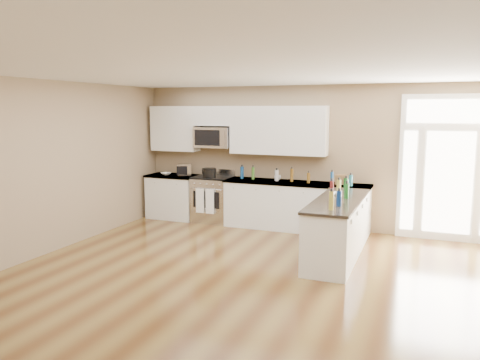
% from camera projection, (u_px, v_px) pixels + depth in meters
% --- Properties ---
extents(ground, '(8.00, 8.00, 0.00)m').
position_uv_depth(ground, '(228.00, 301.00, 5.74)').
color(ground, '#4F3016').
extents(room_shell, '(8.00, 8.00, 8.00)m').
position_uv_depth(room_shell, '(227.00, 163.00, 5.48)').
color(room_shell, '#8F785A').
rests_on(room_shell, ground).
extents(back_cabinet_left, '(1.10, 0.66, 0.94)m').
position_uv_depth(back_cabinet_left, '(174.00, 198.00, 10.12)').
color(back_cabinet_left, silver).
rests_on(back_cabinet_left, ground).
extents(back_cabinet_right, '(2.85, 0.66, 0.94)m').
position_uv_depth(back_cabinet_right, '(295.00, 207.00, 9.11)').
color(back_cabinet_right, silver).
rests_on(back_cabinet_right, ground).
extents(peninsula_cabinet, '(0.69, 2.32, 0.94)m').
position_uv_depth(peninsula_cabinet, '(337.00, 231.00, 7.39)').
color(peninsula_cabinet, silver).
rests_on(peninsula_cabinet, ground).
extents(upper_cabinet_left, '(1.04, 0.33, 0.95)m').
position_uv_depth(upper_cabinet_left, '(175.00, 129.00, 10.03)').
color(upper_cabinet_left, silver).
rests_on(upper_cabinet_left, room_shell).
extents(upper_cabinet_right, '(1.94, 0.33, 0.95)m').
position_uv_depth(upper_cabinet_right, '(278.00, 130.00, 9.18)').
color(upper_cabinet_right, silver).
rests_on(upper_cabinet_right, room_shell).
extents(upper_cabinet_short, '(0.82, 0.33, 0.40)m').
position_uv_depth(upper_cabinet_short, '(214.00, 116.00, 9.65)').
color(upper_cabinet_short, silver).
rests_on(upper_cabinet_short, room_shell).
extents(microwave, '(0.78, 0.41, 0.42)m').
position_uv_depth(microwave, '(214.00, 137.00, 9.68)').
color(microwave, silver).
rests_on(microwave, room_shell).
extents(entry_door, '(1.70, 0.10, 2.60)m').
position_uv_depth(entry_door, '(449.00, 168.00, 8.23)').
color(entry_door, white).
rests_on(entry_door, ground).
extents(kitchen_range, '(0.77, 0.69, 1.08)m').
position_uv_depth(kitchen_range, '(213.00, 199.00, 9.76)').
color(kitchen_range, silver).
rests_on(kitchen_range, ground).
extents(stockpot, '(0.27, 0.27, 0.21)m').
position_uv_depth(stockpot, '(209.00, 172.00, 9.58)').
color(stockpot, black).
rests_on(stockpot, kitchen_range).
extents(toaster_oven, '(0.35, 0.32, 0.25)m').
position_uv_depth(toaster_oven, '(185.00, 170.00, 9.94)').
color(toaster_oven, silver).
rests_on(toaster_oven, back_cabinet_left).
extents(cardboard_box, '(0.24, 0.19, 0.17)m').
position_uv_depth(cardboard_box, '(341.00, 180.00, 8.78)').
color(cardboard_box, brown).
rests_on(cardboard_box, back_cabinet_right).
extents(bowl_left, '(0.27, 0.27, 0.05)m').
position_uv_depth(bowl_left, '(166.00, 174.00, 10.03)').
color(bowl_left, white).
rests_on(bowl_left, back_cabinet_left).
extents(bowl_peninsula, '(0.20, 0.20, 0.05)m').
position_uv_depth(bowl_peninsula, '(335.00, 194.00, 7.65)').
color(bowl_peninsula, white).
rests_on(bowl_peninsula, peninsula_cabinet).
extents(cup_counter, '(0.17, 0.17, 0.10)m').
position_uv_depth(cup_counter, '(278.00, 178.00, 9.28)').
color(cup_counter, white).
rests_on(cup_counter, back_cabinet_right).
extents(counter_bottles, '(2.40, 2.42, 0.31)m').
position_uv_depth(counter_bottles, '(314.00, 183.00, 8.12)').
color(counter_bottles, '#19591E').
rests_on(counter_bottles, back_cabinet_right).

